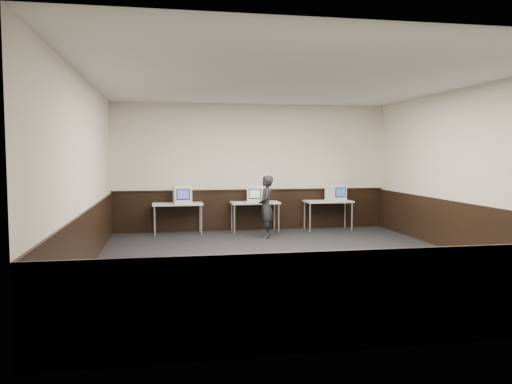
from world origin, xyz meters
The scene contains 18 objects.
floor centered at (0.00, 0.00, 0.00)m, with size 8.00×8.00×0.00m, color black.
ceiling centered at (0.00, 0.00, 3.20)m, with size 8.00×8.00×0.00m, color white.
back_wall centered at (0.00, 4.00, 1.60)m, with size 7.00×7.00×0.00m, color silver.
front_wall centered at (0.00, -4.00, 1.60)m, with size 7.00×7.00×0.00m, color silver.
left_wall centered at (-3.50, 0.00, 1.60)m, with size 8.00×8.00×0.00m, color silver.
right_wall centered at (3.50, 0.00, 1.60)m, with size 8.00×8.00×0.00m, color silver.
wainscot_back centered at (0.00, 3.98, 0.50)m, with size 6.98×0.04×1.00m, color black.
wainscot_front centered at (0.00, -3.98, 0.50)m, with size 6.98×0.04×1.00m, color black.
wainscot_left centered at (-3.48, 0.00, 0.50)m, with size 0.04×7.98×1.00m, color black.
wainscot_right centered at (3.48, 0.00, 0.50)m, with size 0.04×7.98×1.00m, color black.
wainscot_rail centered at (0.00, 3.96, 1.02)m, with size 6.98×0.06×0.04m, color black.
desk_left centered at (-1.90, 3.60, 0.68)m, with size 1.20×0.60×0.75m.
desk_center centered at (0.00, 3.60, 0.68)m, with size 1.20×0.60×0.75m.
desk_right centered at (1.90, 3.60, 0.68)m, with size 1.20×0.60×0.75m.
emac_left centered at (-1.79, 3.55, 0.96)m, with size 0.46×0.48×0.42m.
emac_center centered at (0.01, 3.59, 0.95)m, with size 0.48×0.49×0.39m.
emac_right centered at (2.11, 3.61, 0.95)m, with size 0.50×0.51×0.40m.
person centered at (0.10, 2.70, 0.72)m, with size 0.53×0.35×1.44m, color black.
Camera 1 is at (-2.17, -8.54, 1.93)m, focal length 35.00 mm.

